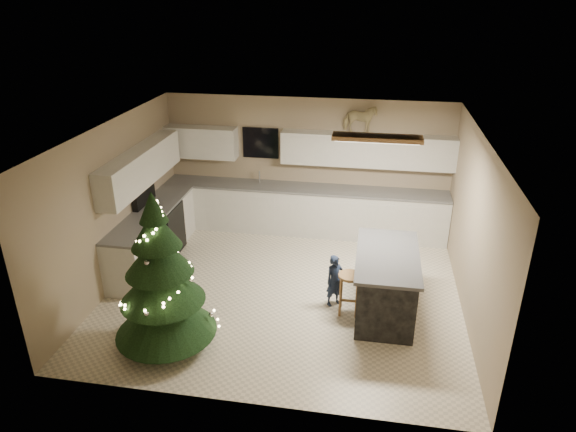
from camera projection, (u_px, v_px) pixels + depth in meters
The scene contains 8 objects.
ground_plane at pixel (284, 290), 8.27m from camera, with size 5.50×5.50×0.00m, color beige.
room_shell at pixel (286, 189), 7.55m from camera, with size 5.52×5.02×2.61m.
cabinetry at pixel (252, 204), 9.58m from camera, with size 5.50×3.20×2.00m.
island at pixel (385, 283), 7.55m from camera, with size 0.90×1.70×0.95m.
bar_stool at pixel (349, 284), 7.51m from camera, with size 0.34×0.34×0.65m.
christmas_tree at pixel (162, 286), 6.66m from camera, with size 1.40×1.35×2.23m.
toddler at pixel (335, 281), 7.73m from camera, with size 0.30×0.20×0.83m, color #0E1A36.
rocking_horse at pixel (360, 119), 9.28m from camera, with size 0.61×0.30×0.53m.
Camera 1 is at (1.25, -6.95, 4.47)m, focal length 32.00 mm.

